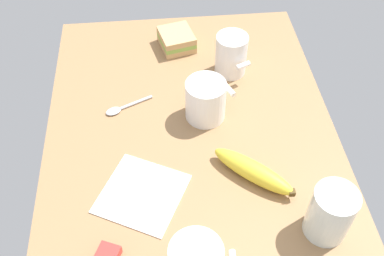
{
  "coord_description": "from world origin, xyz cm",
  "views": [
    {
      "loc": [
        63.03,
        -6.17,
        76.41
      ],
      "look_at": [
        0.0,
        0.0,
        5.0
      ],
      "focal_mm": 41.76,
      "sensor_mm": 36.0,
      "label": 1
    }
  ],
  "objects_px": {
    "glass_of_milk": "(330,215)",
    "banana": "(253,171)",
    "spoon": "(122,108)",
    "paper_napkin": "(142,194)",
    "sandwich_main": "(177,40)",
    "coffee_mug_spare": "(206,100)",
    "coffee_mug_milky": "(231,54)"
  },
  "relations": [
    {
      "from": "glass_of_milk",
      "to": "spoon",
      "type": "distance_m",
      "value": 0.51
    },
    {
      "from": "coffee_mug_spare",
      "to": "paper_napkin",
      "type": "bearing_deg",
      "value": -36.66
    },
    {
      "from": "coffee_mug_spare",
      "to": "banana",
      "type": "distance_m",
      "value": 0.2
    },
    {
      "from": "banana",
      "to": "coffee_mug_spare",
      "type": "bearing_deg",
      "value": -157.57
    },
    {
      "from": "sandwich_main",
      "to": "glass_of_milk",
      "type": "height_order",
      "value": "glass_of_milk"
    },
    {
      "from": "sandwich_main",
      "to": "banana",
      "type": "distance_m",
      "value": 0.45
    },
    {
      "from": "coffee_mug_spare",
      "to": "paper_napkin",
      "type": "distance_m",
      "value": 0.25
    },
    {
      "from": "coffee_mug_milky",
      "to": "spoon",
      "type": "height_order",
      "value": "coffee_mug_milky"
    },
    {
      "from": "banana",
      "to": "spoon",
      "type": "height_order",
      "value": "banana"
    },
    {
      "from": "coffee_mug_milky",
      "to": "paper_napkin",
      "type": "distance_m",
      "value": 0.42
    },
    {
      "from": "spoon",
      "to": "paper_napkin",
      "type": "xyz_separation_m",
      "value": [
        0.24,
        0.04,
        -0.0
      ]
    },
    {
      "from": "coffee_mug_milky",
      "to": "spoon",
      "type": "relative_size",
      "value": 0.93
    },
    {
      "from": "coffee_mug_spare",
      "to": "paper_napkin",
      "type": "height_order",
      "value": "coffee_mug_spare"
    },
    {
      "from": "coffee_mug_spare",
      "to": "paper_napkin",
      "type": "xyz_separation_m",
      "value": [
        0.2,
        -0.15,
        -0.05
      ]
    },
    {
      "from": "glass_of_milk",
      "to": "banana",
      "type": "height_order",
      "value": "glass_of_milk"
    },
    {
      "from": "coffee_mug_milky",
      "to": "coffee_mug_spare",
      "type": "distance_m",
      "value": 0.17
    },
    {
      "from": "coffee_mug_milky",
      "to": "paper_napkin",
      "type": "xyz_separation_m",
      "value": [
        0.35,
        -0.23,
        -0.05
      ]
    },
    {
      "from": "glass_of_milk",
      "to": "banana",
      "type": "bearing_deg",
      "value": -139.41
    },
    {
      "from": "coffee_mug_milky",
      "to": "glass_of_milk",
      "type": "bearing_deg",
      "value": 13.04
    },
    {
      "from": "sandwich_main",
      "to": "paper_napkin",
      "type": "relative_size",
      "value": 0.71
    },
    {
      "from": "paper_napkin",
      "to": "sandwich_main",
      "type": "bearing_deg",
      "value": 167.29
    },
    {
      "from": "banana",
      "to": "paper_napkin",
      "type": "relative_size",
      "value": 1.08
    },
    {
      "from": "coffee_mug_spare",
      "to": "spoon",
      "type": "relative_size",
      "value": 1.02
    },
    {
      "from": "glass_of_milk",
      "to": "banana",
      "type": "relative_size",
      "value": 0.68
    },
    {
      "from": "banana",
      "to": "spoon",
      "type": "relative_size",
      "value": 1.46
    },
    {
      "from": "coffee_mug_spare",
      "to": "sandwich_main",
      "type": "relative_size",
      "value": 1.07
    },
    {
      "from": "sandwich_main",
      "to": "glass_of_milk",
      "type": "distance_m",
      "value": 0.61
    },
    {
      "from": "spoon",
      "to": "paper_napkin",
      "type": "height_order",
      "value": "spoon"
    },
    {
      "from": "coffee_mug_spare",
      "to": "banana",
      "type": "xyz_separation_m",
      "value": [
        0.18,
        0.07,
        -0.03
      ]
    },
    {
      "from": "paper_napkin",
      "to": "coffee_mug_spare",
      "type": "bearing_deg",
      "value": 143.34
    },
    {
      "from": "spoon",
      "to": "paper_napkin",
      "type": "bearing_deg",
      "value": 9.68
    },
    {
      "from": "spoon",
      "to": "sandwich_main",
      "type": "bearing_deg",
      "value": 146.71
    }
  ]
}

